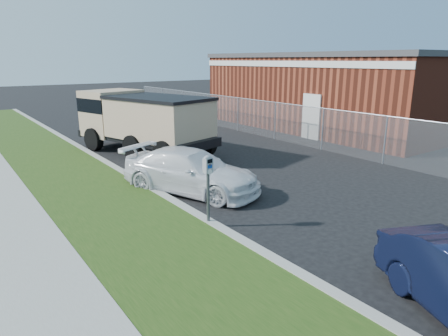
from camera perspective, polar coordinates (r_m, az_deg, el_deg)
ground at (r=11.12m, az=8.93°, el=-4.97°), size 120.00×120.00×0.00m
streetside at (r=10.26m, az=-22.96°, el=-7.41°), size 6.12×50.00×0.15m
chainlink_fence at (r=19.82m, az=7.36°, el=7.73°), size 0.06×30.06×30.00m
brick_building at (r=24.81m, az=16.21°, el=10.75°), size 9.20×14.20×4.17m
parking_meter at (r=9.08m, az=-2.30°, el=-0.86°), size 0.23×0.17×1.58m
white_wagon at (r=11.87m, az=-5.09°, el=-0.37°), size 3.39×4.65×1.25m
dump_truck at (r=17.15m, az=-11.77°, el=6.88°), size 4.00×6.78×2.50m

